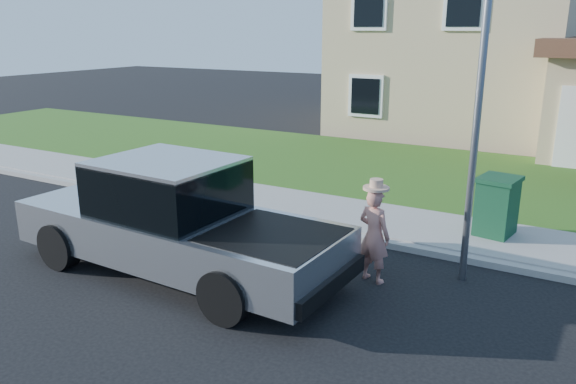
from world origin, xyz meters
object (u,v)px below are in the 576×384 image
object	(u,v)px
pickup_truck	(175,222)
trash_bin	(497,205)
street_lamp	(476,113)
woman	(374,234)

from	to	relation	value
pickup_truck	trash_bin	size ratio (longest dim) A/B	5.28
trash_bin	street_lamp	world-z (taller)	street_lamp
pickup_truck	street_lamp	size ratio (longest dim) A/B	1.24
pickup_truck	woman	distance (m)	3.21
pickup_truck	trash_bin	xyz separation A→B (m)	(4.32, 4.07, -0.18)
trash_bin	street_lamp	size ratio (longest dim) A/B	0.24
trash_bin	street_lamp	distance (m)	2.89
woman	street_lamp	world-z (taller)	street_lamp
trash_bin	pickup_truck	bearing A→B (deg)	-127.39
pickup_truck	woman	size ratio (longest dim) A/B	3.48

